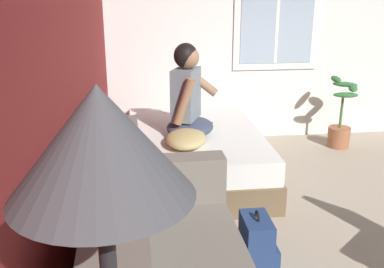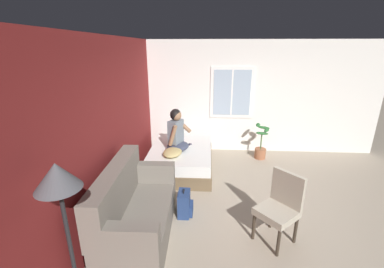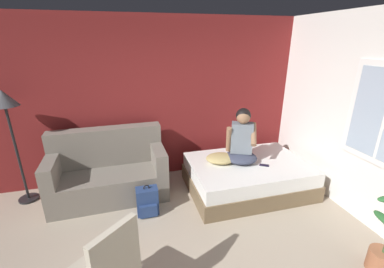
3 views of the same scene
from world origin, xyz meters
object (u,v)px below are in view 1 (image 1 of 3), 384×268
(backpack, at_px, (257,246))
(floor_lamp, at_px, (105,219))
(person_seated, at_px, (188,99))
(cell_phone, at_px, (207,124))
(potted_plant, at_px, (340,122))
(bed, at_px, (194,154))
(throw_pillow, at_px, (186,139))

(backpack, xyz_separation_m, floor_lamp, (-1.75, 0.82, 1.24))
(person_seated, height_order, cell_phone, person_seated)
(potted_plant, bearing_deg, backpack, 145.00)
(backpack, distance_m, potted_plant, 2.80)
(floor_lamp, distance_m, potted_plant, 4.84)
(backpack, relative_size, floor_lamp, 0.27)
(person_seated, relative_size, cell_phone, 6.08)
(person_seated, xyz_separation_m, cell_phone, (0.30, -0.23, -0.35))
(bed, bearing_deg, person_seated, 148.03)
(bed, bearing_deg, throw_pillow, 163.85)
(backpack, bearing_deg, person_seated, 11.02)
(bed, bearing_deg, cell_phone, -40.25)
(backpack, bearing_deg, throw_pillow, 15.99)
(floor_lamp, bearing_deg, person_seated, -9.09)
(throw_pillow, bearing_deg, person_seated, -9.44)
(bed, xyz_separation_m, person_seated, (-0.11, 0.07, 0.60))
(bed, distance_m, person_seated, 0.61)
(floor_lamp, bearing_deg, backpack, -25.19)
(person_seated, bearing_deg, cell_phone, -37.33)
(backpack, height_order, floor_lamp, floor_lamp)
(backpack, relative_size, potted_plant, 0.54)
(bed, height_order, person_seated, person_seated)
(bed, bearing_deg, potted_plant, -70.52)
(bed, height_order, floor_lamp, floor_lamp)
(backpack, bearing_deg, potted_plant, -35.00)
(throw_pillow, xyz_separation_m, potted_plant, (1.07, -1.95, -0.25))
(bed, relative_size, potted_plant, 2.22)
(person_seated, distance_m, throw_pillow, 0.42)
(potted_plant, bearing_deg, bed, 109.48)
(person_seated, relative_size, backpack, 1.91)
(bed, bearing_deg, floor_lamp, 170.04)
(backpack, relative_size, throw_pillow, 0.95)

